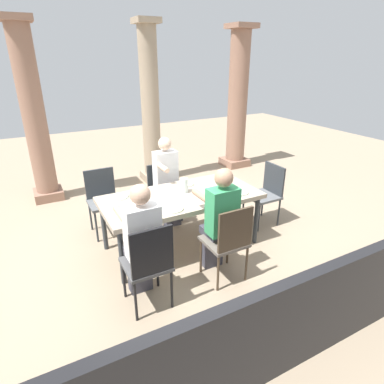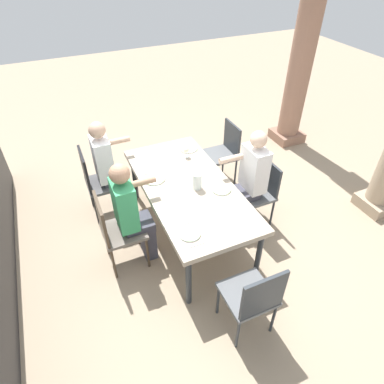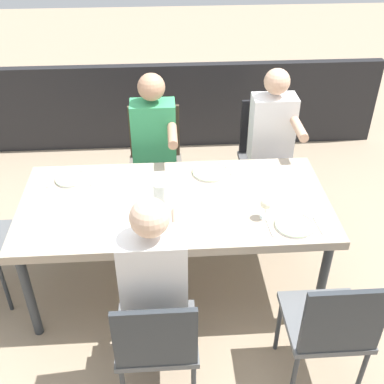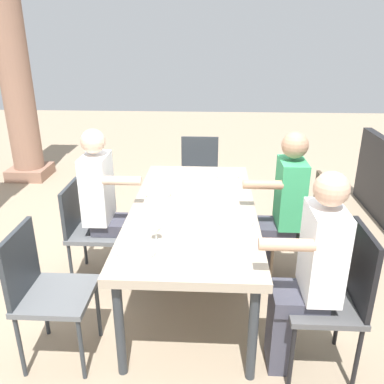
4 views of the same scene
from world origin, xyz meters
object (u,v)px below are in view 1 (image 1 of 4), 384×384
plate_1 (173,209)px  chair_west_south (149,262)px  chair_mid_north (163,188)px  stone_column_far (238,101)px  diner_woman_green (219,219)px  plate_0 (119,197)px  stone_column_centre (150,107)px  stone_column_near (34,117)px  chair_west_north (103,197)px  wine_glass_0 (133,190)px  plate_2 (186,184)px  plate_3 (240,192)px  water_pitcher (184,186)px  chair_mid_south (228,239)px  diner_guest_third (167,179)px  chair_head_east (267,191)px  diner_man_white (141,240)px  dining_table (181,200)px

plate_1 → chair_west_south: bearing=-132.1°
chair_mid_north → stone_column_far: bearing=33.2°
diner_woman_green → plate_0: (-0.85, 1.02, 0.05)m
chair_west_south → stone_column_centre: 3.84m
stone_column_near → stone_column_far: bearing=0.0°
chair_west_north → wine_glass_0: bearing=-70.5°
diner_woman_green → plate_2: bearing=84.4°
plate_0 → plate_3: bearing=-23.0°
plate_2 → water_pitcher: size_ratio=1.13×
chair_mid_south → wine_glass_0: chair_mid_south is taller
stone_column_centre → plate_2: size_ratio=13.88×
plate_1 → water_pitcher: bearing=48.1°
stone_column_far → plate_2: 3.38m
chair_mid_north → wine_glass_0: 1.03m
chair_west_north → plate_2: 1.21m
chair_mid_south → diner_guest_third: diner_guest_third is taller
stone_column_centre → chair_mid_north: bearing=-106.2°
chair_mid_south → water_pitcher: 1.02m
stone_column_near → stone_column_centre: size_ratio=0.99×
chair_head_east → diner_woman_green: diner_woman_green is taller
chair_head_east → water_pitcher: water_pitcher is taller
plate_2 → water_pitcher: bearing=-121.8°
chair_west_south → water_pitcher: (0.88, 0.98, 0.27)m
diner_man_white → stone_column_centre: stone_column_centre is taller
chair_mid_south → dining_table: bearing=98.4°
diner_woman_green → plate_3: diner_woman_green is taller
chair_west_south → stone_column_centre: size_ratio=0.32×
stone_column_near → plate_1: bearing=-67.9°
chair_west_north → diner_man_white: 1.64m
chair_head_east → plate_3: bearing=-157.9°
wine_glass_0 → stone_column_centre: bearing=63.4°
stone_column_near → wine_glass_0: size_ratio=20.85×
plate_0 → chair_mid_south: bearing=-55.0°
plate_2 → plate_3: bearing=-50.9°
stone_column_centre → stone_column_far: (2.04, 0.00, -0.01)m
chair_west_south → diner_woman_green: diner_woman_green is taller
stone_column_centre → plate_2: (-0.38, -2.24, -0.72)m
stone_column_near → plate_0: (0.71, -2.23, -0.70)m
diner_guest_third → diner_man_white: bearing=-122.7°
stone_column_centre → dining_table: bearing=-103.5°
stone_column_far → plate_1: stone_column_far is taller
chair_west_north → chair_mid_north: 0.93m
plate_3 → chair_west_north: bearing=141.7°
chair_west_south → plate_3: (1.51, 0.61, 0.20)m
stone_column_near → plate_3: (2.14, -2.84, -0.70)m
chair_mid_north → diner_woman_green: (-0.00, -1.60, 0.21)m
chair_mid_north → plate_2: bearing=-80.9°
stone_column_far → plate_0: (-3.37, -2.23, -0.72)m
plate_1 → plate_2: same height
chair_head_east → dining_table: bearing=180.0°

